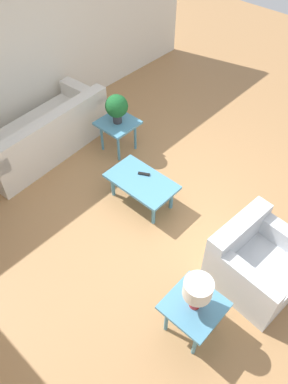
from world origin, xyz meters
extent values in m
plane|color=#A87A4C|center=(0.00, 0.00, 0.00)|extent=(14.00, 14.00, 0.00)
cube|color=silver|center=(3.06, 0.00, 1.35)|extent=(0.12, 7.20, 2.70)
cube|color=silver|center=(2.38, 0.37, 0.22)|extent=(1.00, 2.13, 0.44)
cube|color=silver|center=(2.05, 0.35, 0.61)|extent=(0.33, 2.08, 0.35)
cube|color=silver|center=(2.44, -0.56, 0.55)|extent=(0.88, 0.25, 0.22)
cube|color=silver|center=(-1.28, 0.16, 0.21)|extent=(0.96, 0.96, 0.42)
cube|color=silver|center=(-0.94, 0.13, 0.59)|extent=(0.27, 0.90, 0.35)
cube|color=silver|center=(-1.25, 0.52, 0.53)|extent=(0.89, 0.23, 0.23)
cube|color=silver|center=(-1.31, -0.20, 0.53)|extent=(0.89, 0.23, 0.23)
cube|color=teal|center=(0.51, 0.13, 0.38)|extent=(0.93, 0.54, 0.04)
cylinder|color=teal|center=(0.14, -0.04, 0.18)|extent=(0.05, 0.05, 0.36)
cylinder|color=teal|center=(0.89, -0.04, 0.18)|extent=(0.05, 0.05, 0.36)
cylinder|color=teal|center=(0.14, 0.31, 0.18)|extent=(0.05, 0.05, 0.36)
cylinder|color=teal|center=(0.89, 0.31, 0.18)|extent=(0.05, 0.05, 0.36)
cube|color=teal|center=(1.53, -0.44, 0.50)|extent=(0.54, 0.54, 0.04)
cylinder|color=teal|center=(1.34, -0.62, 0.24)|extent=(0.04, 0.04, 0.48)
cylinder|color=teal|center=(1.71, -0.62, 0.24)|extent=(0.04, 0.04, 0.48)
cylinder|color=teal|center=(1.34, -0.25, 0.24)|extent=(0.04, 0.04, 0.48)
cylinder|color=teal|center=(1.71, -0.25, 0.24)|extent=(0.04, 0.04, 0.48)
cube|color=teal|center=(-1.08, 1.11, 0.50)|extent=(0.54, 0.54, 0.04)
cylinder|color=teal|center=(-1.26, 0.93, 0.24)|extent=(0.04, 0.04, 0.48)
cylinder|color=teal|center=(-0.90, 0.93, 0.24)|extent=(0.04, 0.04, 0.48)
cylinder|color=teal|center=(-1.26, 1.29, 0.24)|extent=(0.04, 0.04, 0.48)
cylinder|color=teal|center=(-0.90, 1.29, 0.24)|extent=(0.04, 0.04, 0.48)
cylinder|color=#333338|center=(1.53, -0.44, 0.59)|extent=(0.13, 0.13, 0.14)
sphere|color=#195B28|center=(1.53, -0.44, 0.80)|extent=(0.33, 0.33, 0.33)
cylinder|color=red|center=(-1.08, 1.11, 0.64)|extent=(0.11, 0.11, 0.23)
cylinder|color=white|center=(-1.08, 1.11, 0.84)|extent=(0.28, 0.28, 0.18)
cube|color=black|center=(0.57, 0.03, 0.41)|extent=(0.16, 0.11, 0.02)
camera|label=1|loc=(-1.83, 2.65, 3.89)|focal=35.00mm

